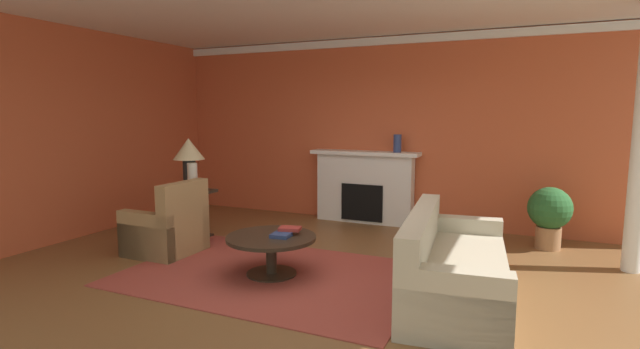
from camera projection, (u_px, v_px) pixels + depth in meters
name	position (u px, v px, depth m)	size (l,w,h in m)	color
ground_plane	(311.00, 275.00, 5.26)	(9.83, 9.83, 0.00)	brown
wall_fireplace	(386.00, 131.00, 7.69)	(8.16, 0.12, 3.01)	#C65633
wall_window	(83.00, 133.00, 6.89)	(0.12, 6.27, 3.01)	#C65633
crown_moulding	(387.00, 41.00, 7.43)	(8.16, 0.08, 0.12)	white
area_rug	(272.00, 274.00, 5.26)	(3.25, 2.21, 0.01)	#993D33
fireplace	(364.00, 189.00, 7.74)	(1.80, 0.35, 1.18)	white
sofa	(452.00, 270.00, 4.54)	(1.11, 2.18, 0.85)	#BCB299
armchair_near_window	(168.00, 230.00, 6.04)	(0.81, 0.81, 0.95)	#9E7A4C
coffee_table	(271.00, 246.00, 5.22)	(1.00, 1.00, 0.45)	#2D2319
side_table	(191.00, 211.00, 6.75)	(0.56, 0.56, 0.70)	#2D2319
table_lamp	(189.00, 154.00, 6.64)	(0.44, 0.44, 0.75)	black
vase_mantel_right	(397.00, 143.00, 7.37)	(0.12, 0.12, 0.28)	navy
vase_on_side_table	(193.00, 178.00, 6.51)	(0.14, 0.14, 0.42)	beige
book_red_cover	(281.00, 235.00, 5.16)	(0.20, 0.19, 0.04)	navy
book_art_folio	(290.00, 229.00, 5.29)	(0.24, 0.16, 0.04)	maroon
potted_plant	(550.00, 212.00, 6.23)	(0.56, 0.56, 0.83)	#A8754C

